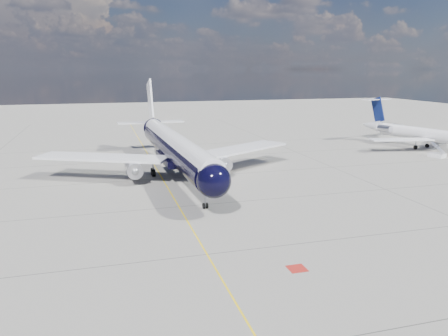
{
  "coord_description": "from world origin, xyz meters",
  "views": [
    {
      "loc": [
        -8.78,
        -41.84,
        16.84
      ],
      "look_at": [
        6.64,
        12.66,
        4.0
      ],
      "focal_mm": 35.0,
      "sensor_mm": 36.0,
      "label": 1
    }
  ],
  "objects": [
    {
      "name": "boarding_stair",
      "position": [
        54.19,
        27.44,
        0.56
      ],
      "size": [
        3.1,
        3.39,
        3.03
      ],
      "rotation": [
        0.0,
        0.0,
        0.4
      ],
      "color": "white",
      "rests_on": "ground"
    },
    {
      "name": "main_airliner",
      "position": [
        2.27,
        27.33,
        4.67
      ],
      "size": [
        42.79,
        52.08,
        15.05
      ],
      "rotation": [
        0.0,
        0.0,
        0.04
      ],
      "color": "black",
      "rests_on": "ground"
    },
    {
      "name": "red_marking",
      "position": [
        6.8,
        -10.0,
        0.0
      ],
      "size": [
        1.6,
        1.6,
        0.01
      ],
      "primitive_type": "cube",
      "color": "maroon",
      "rests_on": "ground"
    },
    {
      "name": "taxiway_centerline",
      "position": [
        0.0,
        25.0,
        0.0
      ],
      "size": [
        0.16,
        160.0,
        0.01
      ],
      "primitive_type": "cube",
      "color": "yellow",
      "rests_on": "ground"
    },
    {
      "name": "regional_jet",
      "position": [
        57.8,
        37.5,
        3.33
      ],
      "size": [
        26.1,
        30.6,
        10.54
      ],
      "rotation": [
        0.0,
        0.0,
        0.28
      ],
      "color": "white",
      "rests_on": "ground"
    },
    {
      "name": "ground",
      "position": [
        0.0,
        30.0,
        0.0
      ],
      "size": [
        320.0,
        320.0,
        0.0
      ],
      "primitive_type": "plane",
      "color": "gray",
      "rests_on": "ground"
    }
  ]
}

